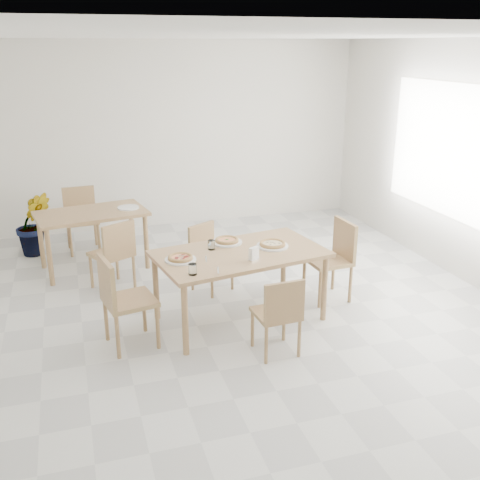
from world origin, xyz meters
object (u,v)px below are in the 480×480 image
object	(u,v)px
main_table	(240,259)
pizza_margherita	(227,240)
chair_east	(335,254)
chair_back_n	(81,214)
second_table	(92,219)
tumbler_b	(193,269)
chair_west	(121,296)
plate_empty	(128,208)
potted_plant	(34,224)
chair_south	(279,311)
chair_north	(208,252)
pizza_mushroom	(272,244)
tumbler_a	(211,245)
plate_pepperoni	(180,260)
napkin_holder	(254,254)
chair_back_s	(115,251)
pizza_pepperoni	(180,257)
plate_margherita	(227,242)
plate_mushroom	(272,246)

from	to	relation	value
main_table	pizza_margherita	world-z (taller)	pizza_margherita
chair_east	chair_back_n	xyz separation A→B (m)	(-2.64, 2.48, -0.01)
main_table	second_table	xyz separation A→B (m)	(-1.36, 1.90, -0.02)
chair_east	tumbler_b	bearing A→B (deg)	-73.61
chair_west	plate_empty	xyz separation A→B (m)	(0.33, 2.15, 0.23)
pizza_margherita	potted_plant	xyz separation A→B (m)	(-2.04, 2.36, -0.34)
chair_south	chair_north	distance (m)	1.69
pizza_mushroom	tumbler_a	distance (m)	0.63
chair_west	plate_empty	world-z (taller)	chair_west
pizza_mushroom	potted_plant	world-z (taller)	potted_plant
plate_pepperoni	napkin_holder	xyz separation A→B (m)	(0.68, -0.20, 0.05)
plate_pepperoni	napkin_holder	distance (m)	0.71
chair_back_s	chair_north	bearing A→B (deg)	137.52
chair_north	plate_empty	size ratio (longest dim) A/B	2.84
chair_back_s	chair_south	bearing A→B (deg)	95.67
pizza_pepperoni	napkin_holder	size ratio (longest dim) A/B	2.36
tumbler_b	potted_plant	world-z (taller)	potted_plant
chair_east	main_table	bearing A→B (deg)	-83.57
main_table	chair_south	world-z (taller)	chair_south
plate_empty	chair_north	bearing A→B (deg)	-54.31
plate_margherita	tumbler_b	distance (m)	0.90
tumbler_b	pizza_mushroom	bearing A→B (deg)	26.87
pizza_margherita	plate_empty	size ratio (longest dim) A/B	1.02
chair_north	pizza_margherita	distance (m)	0.67
tumbler_b	chair_back_s	distance (m)	1.70
main_table	pizza_mushroom	world-z (taller)	pizza_mushroom
chair_east	pizza_mushroom	world-z (taller)	chair_east
second_table	plate_pepperoni	bearing A→B (deg)	-79.50
plate_mushroom	pizza_pepperoni	world-z (taller)	pizza_pepperoni
pizza_mushroom	tumbler_b	distance (m)	1.06
chair_south	chair_north	world-z (taller)	chair_south
chair_west	chair_east	size ratio (longest dim) A/B	1.01
chair_south	tumbler_b	world-z (taller)	tumbler_b
plate_pepperoni	tumbler_b	bearing A→B (deg)	-84.27
chair_south	plate_pepperoni	bearing A→B (deg)	-48.44
pizza_pepperoni	pizza_margherita	bearing A→B (deg)	31.97
chair_north	chair_east	distance (m)	1.46
chair_back_n	chair_west	bearing A→B (deg)	-88.76
plate_pepperoni	tumbler_b	distance (m)	0.38
plate_pepperoni	plate_mushroom	bearing A→B (deg)	6.23
pizza_mushroom	plate_empty	distance (m)	2.27
second_table	potted_plant	bearing A→B (deg)	124.23
chair_south	pizza_margherita	world-z (taller)	pizza_margherita
chair_north	plate_pepperoni	xyz separation A→B (m)	(-0.50, -0.93, 0.31)
tumbler_b	tumbler_a	bearing A→B (deg)	60.94
napkin_holder	potted_plant	bearing A→B (deg)	94.96
chair_west	pizza_mushroom	distance (m)	1.63
plate_empty	pizza_margherita	bearing A→B (deg)	-62.89
plate_pepperoni	plate_empty	xyz separation A→B (m)	(-0.27, 1.99, 0.00)
tumbler_a	potted_plant	bearing A→B (deg)	126.29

